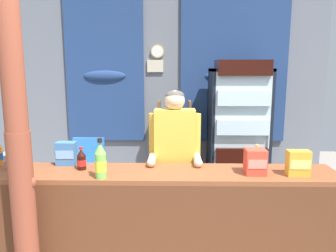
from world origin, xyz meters
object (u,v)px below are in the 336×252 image
snack_box_choco_powder (298,163)px  drink_fridge (239,123)px  soda_bottle_cola (81,160)px  soda_bottle_lime_soda (101,161)px  snack_box_crackers (255,162)px  stall_counter (150,215)px  plastic_lawn_chair (87,167)px  shopkeeper (175,151)px  soda_bottle_iced_tea (256,157)px  soda_bottle_grape_soda (10,159)px  bottle_shelf_rack (174,143)px  snack_box_biscuit (66,153)px  timber_post (18,139)px

snack_box_choco_powder → drink_fridge: bearing=94.1°
soda_bottle_cola → snack_box_choco_powder: size_ratio=0.95×
soda_bottle_lime_soda → snack_box_crackers: (1.26, 0.13, -0.03)m
stall_counter → plastic_lawn_chair: (-0.94, 1.51, -0.06)m
drink_fridge → plastic_lawn_chair: 2.13m
shopkeeper → snack_box_choco_powder: (1.01, -0.47, 0.03)m
soda_bottle_iced_tea → soda_bottle_grape_soda: 2.17m
bottle_shelf_rack → snack_box_biscuit: 2.09m
soda_bottle_grape_soda → snack_box_choco_powder: 2.45m
soda_bottle_cola → soda_bottle_iced_tea: bearing=4.7°
shopkeeper → snack_box_biscuit: bearing=-168.1°
timber_post → snack_box_crackers: size_ratio=12.48×
soda_bottle_grape_soda → snack_box_biscuit: bearing=18.5°
drink_fridge → bottle_shelf_rack: size_ratio=1.44×
plastic_lawn_chair → snack_box_choco_powder: size_ratio=4.09×
shopkeeper → snack_box_choco_powder: shopkeeper is taller
bottle_shelf_rack → soda_bottle_cola: size_ratio=6.51×
stall_counter → bottle_shelf_rack: size_ratio=2.45×
drink_fridge → soda_bottle_cola: 2.41m
soda_bottle_lime_soda → bottle_shelf_rack: bearing=74.9°
stall_counter → soda_bottle_cola: size_ratio=15.95×
soda_bottle_grape_soda → snack_box_choco_powder: (2.44, -0.12, 0.01)m
bottle_shelf_rack → drink_fridge: bearing=-15.1°
snack_box_choco_powder → shopkeeper: bearing=155.0°
stall_counter → shopkeeper: (0.21, 0.49, 0.43)m
snack_box_choco_powder → snack_box_crackers: (-0.34, 0.03, 0.00)m
plastic_lawn_chair → soda_bottle_lime_soda: 1.77m
soda_bottle_lime_soda → stall_counter: bearing=11.1°
timber_post → soda_bottle_cola: size_ratio=13.26×
shopkeeper → soda_bottle_iced_tea: 0.77m
soda_bottle_iced_tea → snack_box_choco_powder: bearing=-42.2°
timber_post → snack_box_biscuit: (0.15, 0.58, -0.26)m
bottle_shelf_rack → shopkeeper: size_ratio=0.83×
soda_bottle_iced_tea → snack_box_crackers: snack_box_crackers is taller
soda_bottle_cola → snack_box_crackers: size_ratio=0.94×
timber_post → soda_bottle_lime_soda: size_ratio=8.12×
plastic_lawn_chair → soda_bottle_cola: soda_bottle_cola is taller
soda_bottle_cola → stall_counter: bearing=-13.5°
drink_fridge → plastic_lawn_chair: (-2.03, -0.35, -0.54)m
drink_fridge → soda_bottle_iced_tea: 1.60m
timber_post → bottle_shelf_rack: bearing=64.7°
soda_bottle_grape_soda → soda_bottle_cola: bearing=0.7°
soda_bottle_iced_tea → plastic_lawn_chair: bearing=146.7°
timber_post → plastic_lawn_chair: (-0.01, 1.80, -0.78)m
soda_bottle_grape_soda → snack_box_crackers: soda_bottle_grape_soda is taller
soda_bottle_iced_tea → snack_box_crackers: size_ratio=0.95×
stall_counter → drink_fridge: bearing=59.7°
stall_counter → soda_bottle_lime_soda: bearing=-168.9°
soda_bottle_grape_soda → snack_box_biscuit: (0.44, 0.15, 0.01)m
soda_bottle_iced_tea → soda_bottle_grape_soda: size_ratio=0.90×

